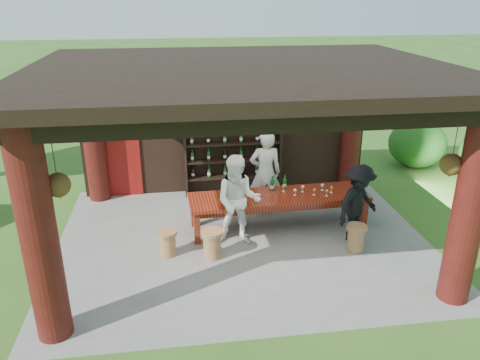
{
  "coord_description": "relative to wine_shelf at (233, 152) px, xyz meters",
  "views": [
    {
      "loc": [
        -1.24,
        -8.3,
        4.7
      ],
      "look_at": [
        0.0,
        0.4,
        1.15
      ],
      "focal_mm": 35.0,
      "sensor_mm": 36.0,
      "label": 1
    }
  ],
  "objects": [
    {
      "name": "shrubs",
      "position": [
        2.38,
        -1.62,
        -0.5
      ],
      "size": [
        15.4,
        7.74,
        1.36
      ],
      "color": "#194C14",
      "rests_on": "ground"
    },
    {
      "name": "tasting_table",
      "position": [
        0.71,
        -2.02,
        -0.42
      ],
      "size": [
        3.8,
        1.11,
        0.75
      ],
      "rotation": [
        0.0,
        0.0,
        0.04
      ],
      "color": "#5C110D",
      "rests_on": "ground"
    },
    {
      "name": "table_bottles",
      "position": [
        0.72,
        -1.71,
        -0.15
      ],
      "size": [
        0.37,
        0.14,
        0.31
      ],
      "color": "#194C1E",
      "rests_on": "tasting_table"
    },
    {
      "name": "stool_near_right",
      "position": [
        1.99,
        -3.18,
        -0.78
      ],
      "size": [
        0.4,
        0.4,
        0.53
      ],
      "rotation": [
        0.0,
        0.0,
        -0.43
      ],
      "color": "brown",
      "rests_on": "ground"
    },
    {
      "name": "guest_woman",
      "position": [
        -0.23,
        -2.57,
        -0.13
      ],
      "size": [
        1.01,
        0.85,
        1.85
      ],
      "primitive_type": "imported",
      "rotation": [
        0.0,
        0.0,
        -0.19
      ],
      "color": "white",
      "rests_on": "ground"
    },
    {
      "name": "guest_man",
      "position": [
        2.13,
        -2.81,
        -0.24
      ],
      "size": [
        1.21,
        1.06,
        1.63
      ],
      "primitive_type": "imported",
      "rotation": [
        0.0,
        0.0,
        0.53
      ],
      "color": "black",
      "rests_on": "ground"
    },
    {
      "name": "wine_shelf",
      "position": [
        0.0,
        0.0,
        0.0
      ],
      "size": [
        2.39,
        0.36,
        2.1
      ],
      "color": "black",
      "rests_on": "ground"
    },
    {
      "name": "table_glasses",
      "position": [
        1.4,
        -2.01,
        -0.23
      ],
      "size": [
        1.06,
        0.44,
        0.15
      ],
      "color": "silver",
      "rests_on": "tasting_table"
    },
    {
      "name": "stool_near_left",
      "position": [
        -0.79,
        -3.04,
        -0.76
      ],
      "size": [
        0.43,
        0.43,
        0.56
      ],
      "rotation": [
        0.0,
        0.0,
        -0.19
      ],
      "color": "brown",
      "rests_on": "ground"
    },
    {
      "name": "stool_far_left",
      "position": [
        -1.63,
        -2.84,
        -0.79
      ],
      "size": [
        0.39,
        0.39,
        0.51
      ],
      "rotation": [
        0.0,
        0.0,
        0.22
      ],
      "color": "brown",
      "rests_on": "ground"
    },
    {
      "name": "ground",
      "position": [
        -0.12,
        -2.45,
        -1.06
      ],
      "size": [
        90.0,
        90.0,
        0.0
      ],
      "primitive_type": "plane",
      "color": "#2D5119",
      "rests_on": "ground"
    },
    {
      "name": "trees",
      "position": [
        3.54,
        -1.29,
        2.31
      ],
      "size": [
        20.69,
        10.4,
        4.8
      ],
      "color": "#3F2819",
      "rests_on": "ground"
    },
    {
      "name": "napkin_basket",
      "position": [
        -0.18,
        -2.08,
        -0.24
      ],
      "size": [
        0.27,
        0.19,
        0.14
      ],
      "primitive_type": "cube",
      "rotation": [
        0.0,
        0.0,
        0.04
      ],
      "color": "#BF6672",
      "rests_on": "tasting_table"
    },
    {
      "name": "host",
      "position": [
        0.56,
        -1.25,
        -0.09
      ],
      "size": [
        0.72,
        0.49,
        1.93
      ],
      "primitive_type": "imported",
      "rotation": [
        0.0,
        0.0,
        3.1
      ],
      "color": "beige",
      "rests_on": "ground"
    },
    {
      "name": "pavilion",
      "position": [
        -0.13,
        -2.02,
        1.07
      ],
      "size": [
        7.5,
        6.0,
        3.6
      ],
      "color": "slate",
      "rests_on": "ground"
    }
  ]
}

